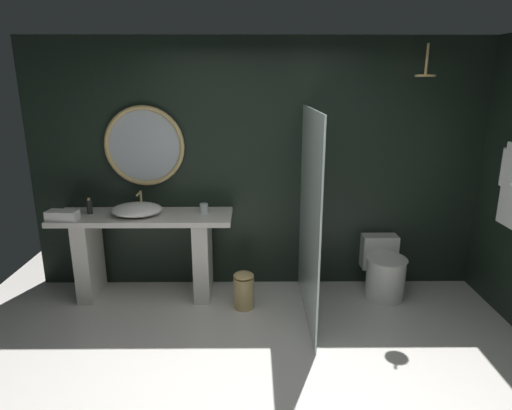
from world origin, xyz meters
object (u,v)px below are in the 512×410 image
rain_shower_head (426,73)px  folded_hand_towel (62,215)px  tumbler_cup (204,208)px  round_wall_mirror (144,146)px  soap_dispenser (89,207)px  toilet (384,270)px  vessel_sink (137,209)px  waste_bin (244,290)px

rain_shower_head → folded_hand_towel: 3.66m
tumbler_cup → round_wall_mirror: bearing=161.7°
soap_dispenser → round_wall_mirror: round_wall_mirror is taller
tumbler_cup → soap_dispenser: 1.15m
toilet → folded_hand_towel: 3.26m
round_wall_mirror → vessel_sink: bearing=-100.1°
vessel_sink → folded_hand_towel: bearing=-167.8°
vessel_sink → waste_bin: bearing=-13.6°
toilet → folded_hand_towel: bearing=-177.0°
tumbler_cup → soap_dispenser: (-1.14, -0.02, 0.03)m
soap_dispenser → toilet: 3.08m
soap_dispenser → vessel_sink: bearing=-6.7°
rain_shower_head → waste_bin: 2.66m
soap_dispenser → waste_bin: soap_dispenser is taller
soap_dispenser → round_wall_mirror: bearing=22.6°
soap_dispenser → rain_shower_head: rain_shower_head is taller
tumbler_cup → folded_hand_towel: size_ratio=0.33×
vessel_sink → round_wall_mirror: bearing=79.9°
folded_hand_towel → toilet: bearing=3.0°
toilet → folded_hand_towel: (-3.19, -0.17, 0.66)m
soap_dispenser → toilet: (3.00, -0.04, -0.69)m
tumbler_cup → round_wall_mirror: round_wall_mirror is taller
tumbler_cup → waste_bin: (0.40, -0.34, -0.74)m
tumbler_cup → soap_dispenser: size_ratio=0.59×
tumbler_cup → vessel_sink: bearing=-173.1°
tumbler_cup → soap_dispenser: bearing=-178.9°
waste_bin → toilet: bearing=10.8°
waste_bin → tumbler_cup: bearing=140.2°
vessel_sink → round_wall_mirror: (0.05, 0.28, 0.59)m
toilet → waste_bin: bearing=-169.2°
folded_hand_towel → soap_dispenser: bearing=46.9°
tumbler_cup → waste_bin: 0.91m
tumbler_cup → folded_hand_towel: bearing=-170.4°
round_wall_mirror → folded_hand_towel: (-0.73, -0.43, -0.60)m
round_wall_mirror → toilet: size_ratio=1.35×
tumbler_cup → round_wall_mirror: (-0.61, 0.20, 0.60)m
tumbler_cup → soap_dispenser: soap_dispenser is taller
tumbler_cup → toilet: bearing=-1.8°
tumbler_cup → folded_hand_towel: tumbler_cup is taller
soap_dispenser → rain_shower_head: bearing=-1.2°
round_wall_mirror → rain_shower_head: size_ratio=2.81×
rain_shower_head → soap_dispenser: bearing=178.8°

